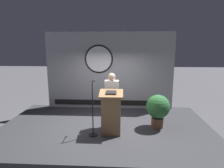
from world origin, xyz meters
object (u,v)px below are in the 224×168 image
speaker_person (112,100)px  microphone_stand (93,116)px  podium (111,113)px  potted_plant (158,108)px

speaker_person → microphone_stand: bearing=-129.1°
speaker_person → microphone_stand: (-0.47, -0.58, -0.31)m
podium → microphone_stand: size_ratio=0.81×
microphone_stand → podium: bearing=12.0°
speaker_person → potted_plant: size_ratio=1.64×
podium → microphone_stand: (-0.49, -0.10, -0.07)m
podium → potted_plant: (1.36, 0.50, -0.00)m
microphone_stand → potted_plant: microphone_stand is taller
potted_plant → podium: bearing=-159.7°
speaker_person → potted_plant: 1.40m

